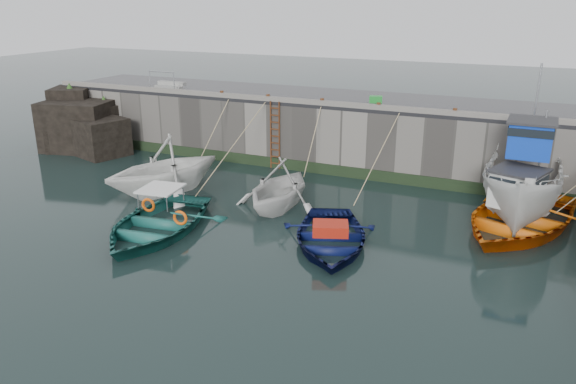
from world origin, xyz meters
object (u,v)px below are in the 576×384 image
at_px(bollard_b, 268,97).
at_px(bollard_e, 455,112).
at_px(bollard_a, 222,94).
at_px(boat_near_white, 165,192).
at_px(boat_far_white, 524,186).
at_px(ladder, 275,136).
at_px(fish_crate, 376,99).
at_px(boat_far_orange, 519,216).
at_px(bollard_c, 322,101).
at_px(boat_near_blacktrim, 279,207).
at_px(boat_near_navy, 330,244).
at_px(boat_near_blue, 156,232).
at_px(bollard_d, 379,106).

height_order(bollard_b, bollard_e, same).
distance_m(bollard_a, bollard_b, 2.50).
bearing_deg(boat_near_white, boat_far_white, 36.57).
bearing_deg(bollard_a, ladder, -6.38).
bearing_deg(fish_crate, boat_near_white, -150.96).
xyz_separation_m(boat_far_orange, bollard_c, (-8.78, 3.44, 2.87)).
distance_m(boat_near_blacktrim, bollard_b, 6.68).
height_order(boat_near_navy, bollard_b, bollard_b).
height_order(boat_near_blacktrim, bollard_c, bollard_c).
bearing_deg(boat_near_blue, bollard_b, 83.11).
bearing_deg(boat_near_blacktrim, boat_far_white, 18.08).
relative_size(boat_near_navy, fish_crate, 8.49).
bearing_deg(bollard_b, bollard_d, 0.00).
relative_size(boat_far_white, bollard_d, 26.15).
height_order(boat_far_white, bollard_e, boat_far_white).
xyz_separation_m(boat_near_white, bollard_a, (-0.26, 5.32, 3.30)).
xyz_separation_m(fish_crate, bollard_d, (0.55, -1.49, -0.01)).
bearing_deg(boat_near_blue, boat_far_orange, 18.74).
distance_m(ladder, boat_far_orange, 11.47).
relative_size(ladder, bollard_e, 11.43).
xyz_separation_m(ladder, boat_far_orange, (10.98, -3.10, -1.16)).
height_order(boat_near_blacktrim, boat_far_orange, boat_far_orange).
distance_m(boat_near_white, boat_near_blacktrim, 5.14).
height_order(bollard_b, bollard_d, same).
bearing_deg(boat_near_blacktrim, bollard_d, 64.29).
bearing_deg(fish_crate, boat_far_orange, -51.37).
relative_size(boat_near_navy, bollard_c, 17.59).
relative_size(boat_near_blacktrim, boat_far_white, 0.58).
distance_m(boat_near_navy, bollard_d, 8.20).
height_order(boat_far_orange, bollard_a, boat_far_orange).
bearing_deg(boat_far_orange, bollard_c, 177.38).
relative_size(boat_near_white, bollard_d, 18.39).
height_order(ladder, bollard_a, bollard_a).
distance_m(bollard_a, bollard_d, 7.80).
xyz_separation_m(boat_far_orange, bollard_d, (-6.18, 3.44, 2.87)).
bearing_deg(ladder, boat_far_white, -9.66).
distance_m(boat_near_white, boat_near_blue, 4.34).
bearing_deg(boat_far_white, boat_near_navy, -136.28).
relative_size(boat_near_navy, bollard_b, 17.59).
bearing_deg(ladder, bollard_d, 4.00).
bearing_deg(ladder, boat_near_blue, -92.93).
bearing_deg(ladder, fish_crate, 23.17).
distance_m(boat_far_white, boat_far_orange, 1.44).
distance_m(boat_near_blue, fish_crate, 11.96).
relative_size(boat_far_white, bollard_e, 26.15).
relative_size(ladder, bollard_c, 11.43).
relative_size(boat_near_white, bollard_e, 18.39).
height_order(boat_near_blacktrim, boat_far_white, boat_far_white).
relative_size(boat_far_orange, bollard_a, 27.30).
bearing_deg(bollard_b, boat_far_orange, -16.66).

